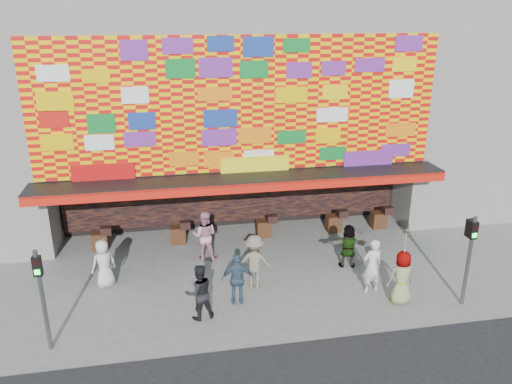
# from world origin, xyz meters

# --- Properties ---
(ground) EXTENTS (90.00, 90.00, 0.00)m
(ground) POSITION_xyz_m (0.00, 0.00, 0.00)
(ground) COLOR slate
(ground) RESTS_ON ground
(shop_building) EXTENTS (15.20, 9.40, 10.00)m
(shop_building) POSITION_xyz_m (0.00, 8.18, 5.23)
(shop_building) COLOR gray
(shop_building) RESTS_ON ground
(neighbor_right) EXTENTS (11.00, 8.00, 12.00)m
(neighbor_right) POSITION_xyz_m (13.00, 8.00, 6.00)
(neighbor_right) COLOR gray
(neighbor_right) RESTS_ON ground
(signal_left) EXTENTS (0.22, 0.20, 3.00)m
(signal_left) POSITION_xyz_m (-6.20, -1.50, 1.86)
(signal_left) COLOR #59595B
(signal_left) RESTS_ON ground
(signal_right) EXTENTS (0.22, 0.20, 3.00)m
(signal_right) POSITION_xyz_m (6.20, -1.50, 1.86)
(signal_right) COLOR #59595B
(signal_right) RESTS_ON ground
(ped_a) EXTENTS (0.96, 0.83, 1.67)m
(ped_a) POSITION_xyz_m (-5.03, 1.71, 0.83)
(ped_a) COLOR silver
(ped_a) RESTS_ON ground
(ped_b) EXTENTS (0.68, 0.57, 1.57)m
(ped_b) POSITION_xyz_m (-5.04, 2.05, 0.79)
(ped_b) COLOR pink
(ped_b) RESTS_ON ground
(ped_c) EXTENTS (0.98, 0.83, 1.76)m
(ped_c) POSITION_xyz_m (-2.04, -0.77, 0.88)
(ped_c) COLOR black
(ped_c) RESTS_ON ground
(ped_d) EXTENTS (1.34, 0.98, 1.87)m
(ped_d) POSITION_xyz_m (-0.09, 0.74, 0.93)
(ped_d) COLOR #786757
(ped_d) RESTS_ON ground
(ped_e) EXTENTS (1.05, 0.53, 1.72)m
(ped_e) POSITION_xyz_m (-0.79, -0.18, 0.86)
(ped_e) COLOR #395065
(ped_e) RESTS_ON ground
(ped_f) EXTENTS (1.56, 0.79, 1.61)m
(ped_f) POSITION_xyz_m (3.48, 1.54, 0.81)
(ped_f) COLOR gray
(ped_f) RESTS_ON ground
(ped_g) EXTENTS (0.87, 0.57, 1.78)m
(ped_g) POSITION_xyz_m (4.28, -1.07, 0.89)
(ped_g) COLOR gray
(ped_g) RESTS_ON ground
(ped_h) EXTENTS (0.74, 0.53, 1.87)m
(ped_h) POSITION_xyz_m (3.64, -0.25, 0.93)
(ped_h) COLOR silver
(ped_h) RESTS_ON ground
(ped_i) EXTENTS (1.07, 0.92, 1.90)m
(ped_i) POSITION_xyz_m (-1.54, 3.06, 0.95)
(ped_i) COLOR pink
(ped_i) RESTS_ON ground
(parasol) EXTENTS (1.23, 1.24, 1.81)m
(parasol) POSITION_xyz_m (4.28, -1.07, 2.13)
(parasol) COLOR #FFF0A0
(parasol) RESTS_ON ground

